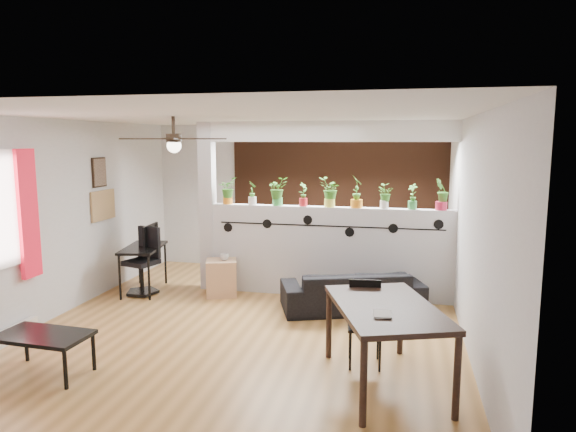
{
  "coord_description": "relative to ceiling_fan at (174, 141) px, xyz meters",
  "views": [
    {
      "loc": [
        1.84,
        -5.94,
        2.32
      ],
      "look_at": [
        0.37,
        0.6,
        1.33
      ],
      "focal_mm": 32.0,
      "sensor_mm": 36.0,
      "label": 1
    }
  ],
  "objects": [
    {
      "name": "vine_decal",
      "position": [
        1.6,
        1.7,
        -1.23
      ],
      "size": [
        3.31,
        0.01,
        0.3
      ],
      "color": "black",
      "rests_on": "partition_wall"
    },
    {
      "name": "potted_plant_1",
      "position": [
        0.42,
        1.8,
        -0.77
      ],
      "size": [
        0.22,
        0.23,
        0.37
      ],
      "color": "white",
      "rests_on": "partition_wall"
    },
    {
      "name": "potted_plant_5",
      "position": [
        2.0,
        1.8,
        -0.72
      ],
      "size": [
        0.24,
        0.28,
        0.47
      ],
      "color": "orange",
      "rests_on": "partition_wall"
    },
    {
      "name": "cup",
      "position": [
        0.07,
        1.46,
        -1.72
      ],
      "size": [
        0.17,
        0.17,
        0.1
      ],
      "primitive_type": "imported",
      "rotation": [
        0.0,
        0.0,
        0.37
      ],
      "color": "gray",
      "rests_on": "cube_shelf"
    },
    {
      "name": "corkboard",
      "position": [
        -1.78,
        1.25,
        -0.96
      ],
      "size": [
        0.03,
        0.6,
        0.45
      ],
      "primitive_type": "cube",
      "color": "#9A764A",
      "rests_on": "room_shell"
    },
    {
      "name": "sofa",
      "position": [
        2.01,
        1.22,
        -2.05
      ],
      "size": [
        1.96,
        1.29,
        0.53
      ],
      "primitive_type": "imported",
      "rotation": [
        0.0,
        0.0,
        3.49
      ],
      "color": "black",
      "rests_on": "ground"
    },
    {
      "name": "book",
      "position": [
        2.43,
        -1.22,
        -1.51
      ],
      "size": [
        0.17,
        0.22,
        0.02
      ],
      "primitive_type": "imported",
      "rotation": [
        0.0,
        0.0,
        0.08
      ],
      "color": "gray",
      "rests_on": "dining_table"
    },
    {
      "name": "monitor",
      "position": [
        -1.22,
        1.55,
        -1.52
      ],
      "size": [
        0.32,
        0.08,
        0.18
      ],
      "primitive_type": "imported",
      "rotation": [
        0.0,
        0.0,
        1.67
      ],
      "color": "black",
      "rests_on": "computer_desk"
    },
    {
      "name": "office_chair",
      "position": [
        -1.16,
        1.29,
        -1.87
      ],
      "size": [
        0.52,
        0.52,
        1.0
      ],
      "color": "black",
      "rests_on": "ground"
    },
    {
      "name": "potted_plant_0",
      "position": [
        0.02,
        1.8,
        -0.75
      ],
      "size": [
        0.18,
        0.22,
        0.41
      ],
      "color": "orange",
      "rests_on": "partition_wall"
    },
    {
      "name": "folding_chair",
      "position": [
        2.3,
        -0.44,
        -1.8
      ],
      "size": [
        0.39,
        0.39,
        0.87
      ],
      "color": "black",
      "rests_on": "ground"
    },
    {
      "name": "room_shell",
      "position": [
        0.8,
        0.3,
        -1.01
      ],
      "size": [
        6.3,
        7.1,
        2.9
      ],
      "color": "olive",
      "rests_on": "ground"
    },
    {
      "name": "potted_plant_3",
      "position": [
        1.21,
        1.8,
        -0.77
      ],
      "size": [
        0.2,
        0.22,
        0.36
      ],
      "color": "red",
      "rests_on": "partition_wall"
    },
    {
      "name": "potted_plant_7",
      "position": [
        2.79,
        1.8,
        -0.77
      ],
      "size": [
        0.23,
        0.22,
        0.37
      ],
      "color": "#348F42",
      "rests_on": "partition_wall"
    },
    {
      "name": "partition_wall",
      "position": [
        1.6,
        1.8,
        -1.64
      ],
      "size": [
        3.6,
        0.18,
        1.35
      ],
      "primitive_type": "cube",
      "color": "#BCBCC1",
      "rests_on": "ground"
    },
    {
      "name": "potted_plant_2",
      "position": [
        0.81,
        1.8,
        -0.74
      ],
      "size": [
        0.28,
        0.27,
        0.43
      ],
      "color": "green",
      "rests_on": "partition_wall"
    },
    {
      "name": "coffee_table",
      "position": [
        -0.8,
        -1.44,
        -1.94
      ],
      "size": [
        0.93,
        0.54,
        0.42
      ],
      "color": "black",
      "rests_on": "ground"
    },
    {
      "name": "pier_column",
      "position": [
        -0.31,
        1.8,
        -1.01
      ],
      "size": [
        0.22,
        0.2,
        2.6
      ],
      "primitive_type": "cube",
      "color": "#BCBCC1",
      "rests_on": "ground"
    },
    {
      "name": "cube_shelf",
      "position": [
        0.02,
        1.46,
        -2.04
      ],
      "size": [
        0.55,
        0.52,
        0.54
      ],
      "primitive_type": "cube",
      "rotation": [
        0.0,
        0.0,
        0.33
      ],
      "color": "tan",
      "rests_on": "ground"
    },
    {
      "name": "potted_plant_6",
      "position": [
        2.39,
        1.8,
        -0.77
      ],
      "size": [
        0.21,
        0.2,
        0.36
      ],
      "color": "silver",
      "rests_on": "partition_wall"
    },
    {
      "name": "potted_plant_8",
      "position": [
        3.18,
        1.8,
        -0.73
      ],
      "size": [
        0.29,
        0.28,
        0.44
      ],
      "color": "#B51D3B",
      "rests_on": "partition_wall"
    },
    {
      "name": "ceiling_fan",
      "position": [
        0.0,
        0.0,
        0.0
      ],
      "size": [
        1.19,
        1.19,
        0.43
      ],
      "color": "black",
      "rests_on": "room_shell"
    },
    {
      "name": "potted_plant_4",
      "position": [
        1.6,
        1.8,
        -0.73
      ],
      "size": [
        0.29,
        0.29,
        0.44
      ],
      "color": "#E8EA52",
      "rests_on": "partition_wall"
    },
    {
      "name": "computer_desk",
      "position": [
        -1.22,
        1.4,
        -1.68
      ],
      "size": [
        0.69,
        1.05,
        0.71
      ],
      "color": "black",
      "rests_on": "ground"
    },
    {
      "name": "baseboard_heater",
      "position": [
        -1.74,
        -0.9,
        -2.22
      ],
      "size": [
        0.08,
        1.0,
        0.18
      ],
      "primitive_type": "cube",
      "color": "silver",
      "rests_on": "ground"
    },
    {
      "name": "framed_art",
      "position": [
        -1.78,
        1.2,
        -0.46
      ],
      "size": [
        0.03,
        0.34,
        0.44
      ],
      "color": "#8C7259",
      "rests_on": "room_shell"
    },
    {
      "name": "ceiling_header",
      "position": [
        1.6,
        1.8,
        0.14
      ],
      "size": [
        3.6,
        0.18,
        0.3
      ],
      "primitive_type": "cube",
      "color": "white",
      "rests_on": "room_shell"
    },
    {
      "name": "dining_table",
      "position": [
        2.53,
        -0.92,
        -1.61
      ],
      "size": [
        1.32,
        1.66,
        0.79
      ],
      "color": "black",
      "rests_on": "ground"
    },
    {
      "name": "brick_panel",
      "position": [
        1.6,
        3.27,
        -1.01
      ],
      "size": [
        3.9,
        0.05,
        2.6
      ],
      "primitive_type": "cube",
      "color": "brown",
      "rests_on": "ground"
    }
  ]
}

